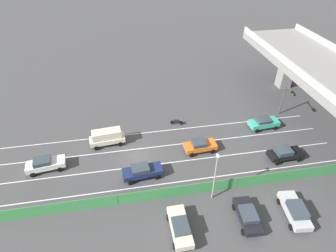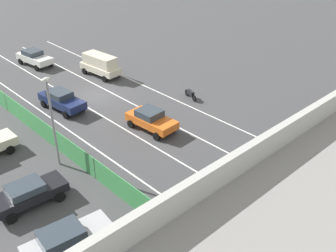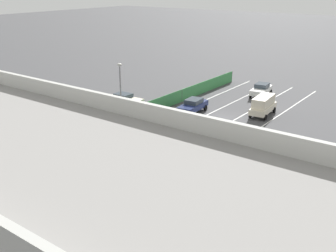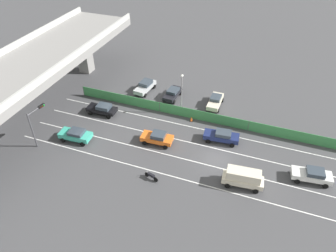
% 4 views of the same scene
% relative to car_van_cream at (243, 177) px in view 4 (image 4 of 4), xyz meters
% --- Properties ---
extents(ground_plane, '(300.00, 300.00, 0.00)m').
position_rel_car_van_cream_xyz_m(ground_plane, '(3.43, 3.73, -1.25)').
color(ground_plane, '#424244').
extents(lane_line_left_edge, '(0.14, 43.89, 0.01)m').
position_rel_car_van_cream_xyz_m(lane_line_left_edge, '(-1.56, 7.68, -1.24)').
color(lane_line_left_edge, silver).
rests_on(lane_line_left_edge, ground).
extents(lane_line_mid_left, '(0.14, 43.89, 0.01)m').
position_rel_car_van_cream_xyz_m(lane_line_mid_left, '(1.77, 7.68, -1.24)').
color(lane_line_mid_left, silver).
rests_on(lane_line_mid_left, ground).
extents(lane_line_mid_right, '(0.14, 43.89, 0.01)m').
position_rel_car_van_cream_xyz_m(lane_line_mid_right, '(5.09, 7.68, -1.24)').
color(lane_line_mid_right, silver).
rests_on(lane_line_mid_right, ground).
extents(lane_line_right_edge, '(0.14, 43.89, 0.01)m').
position_rel_car_van_cream_xyz_m(lane_line_right_edge, '(8.42, 7.68, -1.24)').
color(lane_line_right_edge, silver).
rests_on(lane_line_right_edge, ground).
extents(elevated_overpass, '(45.01, 10.82, 8.65)m').
position_rel_car_van_cream_xyz_m(elevated_overpass, '(3.43, 31.62, 5.63)').
color(elevated_overpass, gray).
rests_on(elevated_overpass, ground).
extents(green_fence, '(0.10, 39.99, 1.61)m').
position_rel_car_van_cream_xyz_m(green_fence, '(10.44, 7.68, -0.44)').
color(green_fence, '#3D8E4C').
rests_on(green_fence, ground).
extents(car_van_cream, '(2.29, 4.80, 2.21)m').
position_rel_car_van_cream_xyz_m(car_van_cream, '(0.00, 0.00, 0.00)').
color(car_van_cream, beige).
rests_on(car_van_cream, ground).
extents(car_taxi_orange, '(2.29, 4.32, 1.63)m').
position_rel_car_van_cream_xyz_m(car_taxi_orange, '(3.52, 11.92, -0.35)').
color(car_taxi_orange, orange).
rests_on(car_taxi_orange, ground).
extents(car_sedan_navy, '(2.34, 4.81, 1.63)m').
position_rel_car_van_cream_xyz_m(car_sedan_navy, '(6.83, 4.01, -0.34)').
color(car_sedan_navy, navy).
rests_on(car_sedan_navy, ground).
extents(car_sedan_white, '(2.43, 4.69, 1.66)m').
position_rel_car_van_cream_xyz_m(car_sedan_white, '(3.53, -7.42, -0.33)').
color(car_sedan_white, white).
rests_on(car_sedan_white, ground).
extents(car_sedan_black, '(2.18, 4.49, 1.60)m').
position_rel_car_van_cream_xyz_m(car_sedan_black, '(6.90, 22.12, -0.36)').
color(car_sedan_black, black).
rests_on(car_sedan_black, ground).
extents(car_taxi_teal, '(2.31, 4.44, 1.61)m').
position_rel_car_van_cream_xyz_m(car_taxi_teal, '(0.25, 22.41, -0.34)').
color(car_taxi_teal, teal).
rests_on(car_taxi_teal, ground).
extents(motorcycle, '(0.77, 1.90, 0.93)m').
position_rel_car_van_cream_xyz_m(motorcycle, '(-2.78, 10.16, -0.79)').
color(motorcycle, black).
rests_on(motorcycle, ground).
extents(parked_sedan_cream, '(4.60, 2.00, 1.61)m').
position_rel_car_van_cream_xyz_m(parked_sedan_cream, '(14.82, 6.84, -0.35)').
color(parked_sedan_cream, beige).
rests_on(parked_sedan_cream, ground).
extents(parked_sedan_dark, '(4.44, 2.18, 1.52)m').
position_rel_car_van_cream_xyz_m(parked_sedan_dark, '(14.72, 13.77, -0.38)').
color(parked_sedan_dark, black).
rests_on(parked_sedan_dark, ground).
extents(parked_wagon_silver, '(4.75, 2.41, 1.74)m').
position_rel_car_van_cream_xyz_m(parked_wagon_silver, '(15.07, 18.73, -0.30)').
color(parked_wagon_silver, '#B2B5B7').
rests_on(parked_wagon_silver, ground).
extents(traffic_light, '(2.91, 0.66, 5.32)m').
position_rel_car_van_cream_xyz_m(traffic_light, '(-1.75, 26.43, 2.50)').
color(traffic_light, '#47474C').
rests_on(traffic_light, ground).
extents(street_lamp, '(0.60, 0.36, 6.41)m').
position_rel_car_van_cream_xyz_m(street_lamp, '(11.31, 11.22, 2.70)').
color(street_lamp, gray).
rests_on(street_lamp, ground).
extents(traffic_cone, '(0.47, 0.47, 0.73)m').
position_rel_car_van_cream_xyz_m(traffic_cone, '(9.77, 9.11, -0.90)').
color(traffic_cone, orange).
rests_on(traffic_cone, ground).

